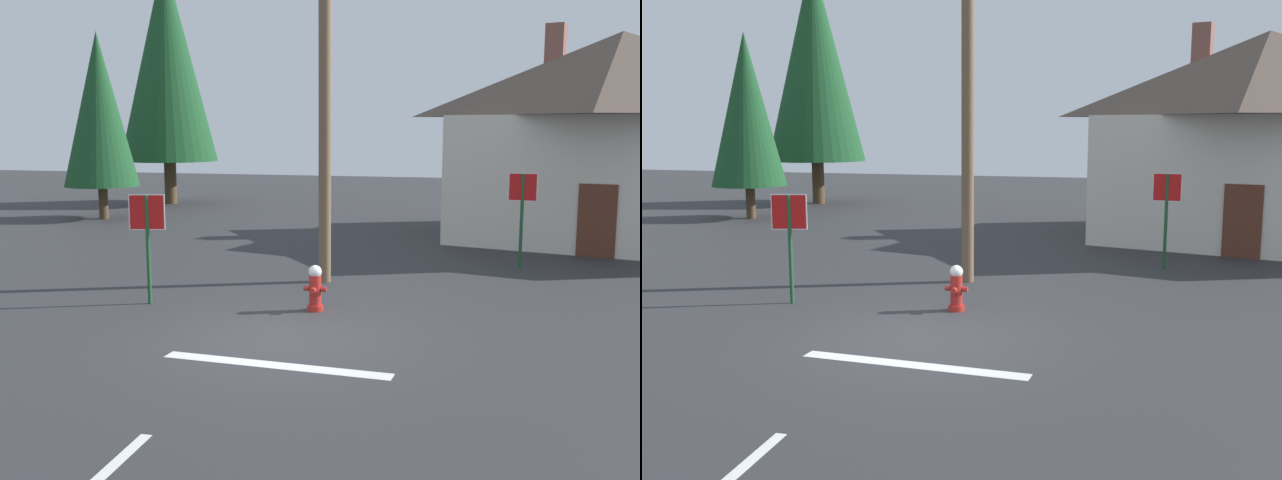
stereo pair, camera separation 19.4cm
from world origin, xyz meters
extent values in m
cube|color=#2D2D30|center=(0.00, 0.00, -0.05)|extent=(80.00, 80.00, 0.10)
cube|color=silver|center=(0.41, -1.46, 0.00)|extent=(3.58, 0.45, 0.01)
cylinder|color=#1E4C28|center=(-3.24, 1.54, 1.09)|extent=(0.08, 0.08, 2.19)
cube|color=white|center=(-3.24, 1.54, 1.85)|extent=(0.69, 0.21, 0.71)
cube|color=red|center=(-3.24, 1.54, 1.85)|extent=(0.65, 0.21, 0.67)
cylinder|color=#AD231E|center=(0.12, 1.85, 0.05)|extent=(0.32, 0.32, 0.11)
cylinder|color=#AD231E|center=(0.12, 1.85, 0.40)|extent=(0.24, 0.24, 0.59)
sphere|color=white|center=(0.12, 1.85, 0.77)|extent=(0.26, 0.26, 0.26)
cylinder|color=#AD231E|center=(-0.05, 1.85, 0.43)|extent=(0.11, 0.10, 0.10)
cylinder|color=#AD231E|center=(0.29, 1.85, 0.43)|extent=(0.11, 0.10, 0.10)
cylinder|color=#AD231E|center=(0.12, 1.68, 0.43)|extent=(0.12, 0.11, 0.12)
cylinder|color=brown|center=(-0.37, 4.48, 4.45)|extent=(0.28, 0.28, 8.91)
cylinder|color=#1E4C28|center=(3.97, 7.24, 1.19)|extent=(0.08, 0.08, 2.38)
cube|color=white|center=(3.97, 7.24, 2.05)|extent=(0.69, 0.11, 0.69)
cube|color=red|center=(3.97, 7.24, 2.05)|extent=(0.65, 0.11, 0.66)
cube|color=silver|center=(6.76, 12.74, 1.93)|extent=(10.18, 8.70, 3.86)
pyramid|color=brown|center=(6.76, 12.74, 5.11)|extent=(10.99, 9.39, 2.51)
cube|color=brown|center=(4.91, 14.45, 5.74)|extent=(0.72, 0.72, 2.26)
cube|color=#592D1E|center=(5.96, 9.41, 1.00)|extent=(0.99, 0.29, 2.00)
cylinder|color=#4C3823|center=(-11.59, 19.30, 0.99)|extent=(0.55, 0.55, 1.98)
cone|color=#194723|center=(-11.59, 19.30, 6.49)|extent=(4.40, 4.40, 9.02)
cylinder|color=#4C3823|center=(-11.54, 13.47, 0.64)|extent=(0.35, 0.35, 1.27)
cone|color=#194723|center=(-11.54, 13.47, 4.17)|extent=(2.82, 2.82, 5.79)
camera|label=1|loc=(3.74, -11.35, 3.52)|focal=40.80mm
camera|label=2|loc=(3.93, -11.30, 3.52)|focal=40.80mm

